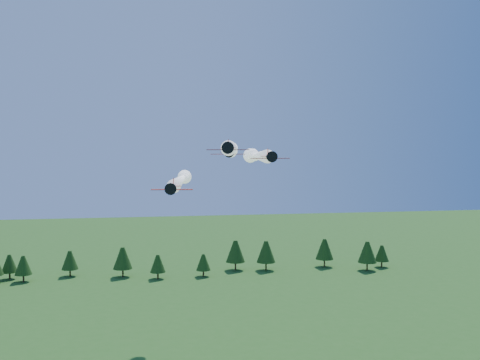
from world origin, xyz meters
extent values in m
cylinder|color=black|center=(-1.11, -9.83, 47.53)|extent=(1.73, 5.02, 0.91)
cone|color=black|center=(-1.60, -12.67, 47.53)|extent=(1.04, 0.97, 0.91)
cone|color=black|center=(-1.69, -13.21, 47.53)|extent=(0.47, 0.47, 0.40)
cylinder|color=black|center=(-1.72, -13.36, 47.53)|extent=(1.90, 0.36, 1.92)
cube|color=red|center=(-1.17, -10.19, 47.24)|extent=(6.88, 2.36, 0.11)
cube|color=red|center=(-0.57, -6.63, 47.58)|extent=(2.75, 1.21, 0.06)
cube|color=red|center=(-0.55, -6.54, 48.31)|extent=(0.23, 0.87, 1.33)
ellipsoid|color=#85A1CE|center=(-1.25, -10.64, 47.90)|extent=(0.83, 1.19, 0.57)
sphere|color=white|center=(5.24, 27.39, 47.53)|extent=(2.30, 2.30, 2.30)
sphere|color=white|center=(6.05, 32.14, 47.53)|extent=(3.00, 3.00, 3.00)
sphere|color=white|center=(6.86, 36.89, 47.53)|extent=(3.70, 3.70, 3.70)
cylinder|color=black|center=(-9.35, 2.09, 40.57)|extent=(1.64, 5.45, 0.99)
cone|color=black|center=(-9.73, -1.01, 40.57)|extent=(1.10, 1.01, 0.99)
cone|color=black|center=(-9.80, -1.61, 40.57)|extent=(0.49, 0.50, 0.44)
cylinder|color=black|center=(-9.82, -1.77, 40.57)|extent=(2.08, 0.29, 2.09)
cube|color=red|center=(-9.40, 1.70, 40.25)|extent=(7.46, 2.23, 0.12)
cube|color=red|center=(-8.92, 5.60, 40.62)|extent=(2.96, 1.19, 0.07)
cube|color=red|center=(-8.91, 5.69, 41.41)|extent=(0.20, 0.95, 1.44)
ellipsoid|color=#85A1CE|center=(-9.46, 1.21, 40.96)|extent=(0.86, 1.27, 0.62)
sphere|color=white|center=(-4.65, 40.45, 40.57)|extent=(2.30, 2.30, 2.30)
sphere|color=white|center=(-4.05, 45.32, 40.57)|extent=(3.00, 3.00, 3.00)
sphere|color=white|center=(-3.45, 50.18, 40.57)|extent=(3.70, 3.70, 3.70)
cylinder|color=black|center=(7.89, -0.39, 46.07)|extent=(1.57, 5.14, 0.94)
cone|color=black|center=(7.52, -3.32, 46.07)|extent=(1.04, 0.95, 0.94)
cone|color=black|center=(7.45, -3.87, 46.07)|extent=(0.46, 0.47, 0.41)
cylinder|color=black|center=(7.43, -4.03, 46.07)|extent=(1.96, 0.28, 1.97)
cube|color=red|center=(7.85, -0.76, 45.77)|extent=(7.04, 2.13, 0.11)
cube|color=red|center=(8.31, 2.91, 46.12)|extent=(2.80, 1.13, 0.07)
cube|color=red|center=(8.32, 3.01, 46.87)|extent=(0.20, 0.89, 1.36)
ellipsoid|color=#85A1CE|center=(7.79, -1.22, 46.45)|extent=(0.81, 1.20, 0.58)
sphere|color=white|center=(12.28, 34.17, 46.07)|extent=(2.30, 2.30, 2.30)
sphere|color=white|center=(12.83, 38.53, 46.07)|extent=(3.00, 3.00, 3.00)
sphere|color=white|center=(13.38, 42.90, 46.07)|extent=(3.70, 3.70, 3.70)
cylinder|color=black|center=(1.60, 8.02, 46.78)|extent=(1.28, 4.88, 0.89)
cone|color=black|center=(1.37, 5.22, 46.78)|extent=(0.95, 0.87, 0.89)
cone|color=black|center=(1.33, 4.69, 46.78)|extent=(0.42, 0.43, 0.39)
cylinder|color=black|center=(1.32, 4.54, 46.78)|extent=(1.87, 0.19, 1.87)
cube|color=red|center=(1.57, 7.67, 46.50)|extent=(6.68, 1.73, 0.11)
cube|color=red|center=(1.85, 11.18, 46.83)|extent=(2.64, 0.97, 0.06)
cube|color=red|center=(1.86, 11.27, 47.54)|extent=(0.15, 0.85, 1.29)
ellipsoid|color=#85A1CE|center=(1.53, 7.22, 47.14)|extent=(0.73, 1.12, 0.56)
cylinder|color=#382314|center=(-57.65, 108.65, 1.33)|extent=(0.60, 0.60, 2.66)
cone|color=#1B350F|center=(-57.65, 108.65, 6.07)|extent=(6.07, 6.07, 6.83)
cylinder|color=#382314|center=(-22.51, 110.18, 1.57)|extent=(0.60, 0.60, 3.14)
cone|color=#1B350F|center=(-22.51, 110.18, 7.17)|extent=(7.17, 7.17, 8.06)
cylinder|color=#382314|center=(-9.60, 104.75, 1.25)|extent=(0.60, 0.60, 2.50)
cone|color=#1B350F|center=(-9.60, 104.75, 5.72)|extent=(5.72, 5.72, 6.43)
cylinder|color=#382314|center=(72.61, 104.44, 1.61)|extent=(0.60, 0.60, 3.23)
cone|color=#1B350F|center=(72.61, 104.44, 7.38)|extent=(7.38, 7.38, 8.30)
cylinder|color=#382314|center=(7.44, 105.62, 1.19)|extent=(0.60, 0.60, 2.37)
cone|color=#1B350F|center=(7.44, 105.62, 5.43)|extent=(5.43, 5.43, 6.10)
cylinder|color=#382314|center=(81.02, 109.19, 1.25)|extent=(0.60, 0.60, 2.51)
cone|color=#1B350F|center=(81.02, 109.19, 5.73)|extent=(5.73, 5.73, 6.45)
cylinder|color=#382314|center=(33.10, 111.68, 1.64)|extent=(0.60, 0.60, 3.28)
cone|color=#1B350F|center=(33.10, 111.68, 7.49)|extent=(7.49, 7.49, 8.42)
cylinder|color=#382314|center=(21.22, 114.21, 1.66)|extent=(0.60, 0.60, 3.32)
cone|color=#1B350F|center=(21.22, 114.21, 7.58)|extent=(7.58, 7.58, 8.53)
cylinder|color=#382314|center=(58.16, 113.89, 1.60)|extent=(0.60, 0.60, 3.20)
cone|color=#1B350F|center=(58.16, 113.89, 7.31)|extent=(7.31, 7.31, 8.22)
cylinder|color=#382314|center=(-42.22, 114.72, 1.35)|extent=(0.60, 0.60, 2.71)
cone|color=#1B350F|center=(-42.22, 114.72, 6.19)|extent=(6.19, 6.19, 6.96)
cylinder|color=#382314|center=(-63.62, 114.03, 1.27)|extent=(0.60, 0.60, 2.55)
cone|color=#1B350F|center=(-63.62, 114.03, 5.83)|extent=(5.83, 5.83, 6.56)
camera|label=1|loc=(-14.18, -93.36, 46.80)|focal=40.00mm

